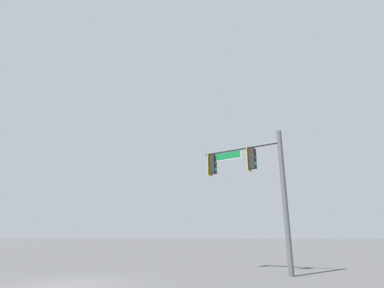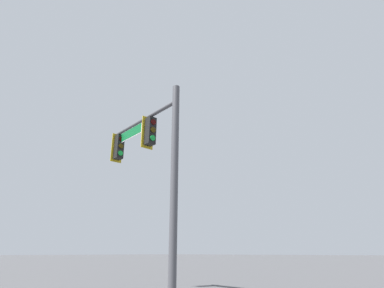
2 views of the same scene
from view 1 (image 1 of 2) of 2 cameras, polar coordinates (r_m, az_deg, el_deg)
ground_plane at (r=13.21m, az=-22.47°, el=-23.66°), size 400.00×400.00×0.00m
signal_pole_near at (r=16.23m, az=12.18°, el=-6.14°), size 4.58×0.74×7.04m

